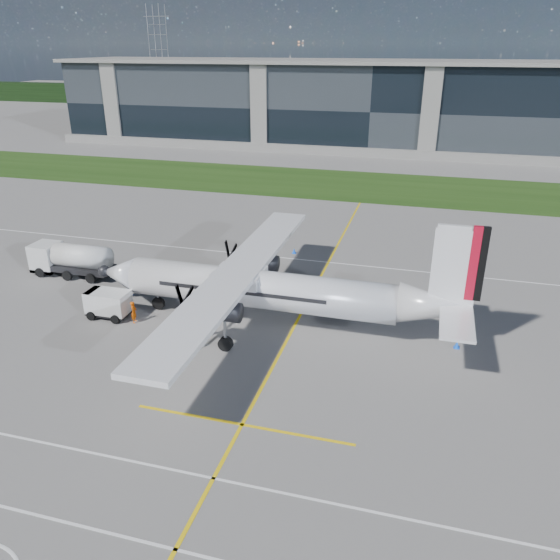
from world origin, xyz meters
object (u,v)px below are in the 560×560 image
(pylon_west, at_px, (159,54))
(baggage_tug, at_px, (109,304))
(turboprop_aircraft, at_px, (273,270))
(safety_cone_nose_stbd, at_px, (130,293))
(ground_crew_person, at_px, (134,310))
(safety_cone_fwd, at_px, (98,302))
(safety_cone_stbdwing, at_px, (294,251))
(fuel_tanker_truck, at_px, (66,259))
(safety_cone_tail, at_px, (457,345))

(pylon_west, relative_size, baggage_tug, 9.20)
(turboprop_aircraft, height_order, safety_cone_nose_stbd, turboprop_aircraft)
(ground_crew_person, xyz_separation_m, safety_cone_fwd, (-4.08, 1.68, -0.68))
(safety_cone_stbdwing, bearing_deg, baggage_tug, -121.08)
(fuel_tanker_truck, relative_size, safety_cone_stbdwing, 15.12)
(baggage_tug, relative_size, safety_cone_tail, 6.53)
(fuel_tanker_truck, distance_m, safety_cone_nose_stbd, 7.81)
(pylon_west, distance_m, safety_cone_tail, 173.24)
(safety_cone_nose_stbd, height_order, safety_cone_stbdwing, same)
(safety_cone_fwd, bearing_deg, safety_cone_tail, 1.60)
(safety_cone_nose_stbd, bearing_deg, ground_crew_person, -56.41)
(safety_cone_nose_stbd, bearing_deg, fuel_tanker_truck, 161.67)
(ground_crew_person, relative_size, safety_cone_tail, 3.71)
(ground_crew_person, distance_m, safety_cone_nose_stbd, 4.73)
(safety_cone_tail, height_order, safety_cone_fwd, same)
(pylon_west, height_order, fuel_tanker_truck, pylon_west)
(turboprop_aircraft, height_order, safety_cone_tail, turboprop_aircraft)
(fuel_tanker_truck, relative_size, safety_cone_fwd, 15.12)
(ground_crew_person, bearing_deg, baggage_tug, 70.42)
(pylon_west, xyz_separation_m, safety_cone_stbdwing, (79.40, -130.55, -14.75))
(ground_crew_person, height_order, safety_cone_fwd, ground_crew_person)
(ground_crew_person, relative_size, safety_cone_nose_stbd, 3.71)
(ground_crew_person, relative_size, safety_cone_fwd, 3.71)
(baggage_tug, distance_m, safety_cone_stbdwing, 19.03)
(pylon_west, bearing_deg, safety_cone_stbdwing, -58.69)
(baggage_tug, xyz_separation_m, safety_cone_nose_stbd, (-0.37, 3.56, -0.73))
(safety_cone_nose_stbd, bearing_deg, turboprop_aircraft, -7.07)
(fuel_tanker_truck, height_order, safety_cone_nose_stbd, fuel_tanker_truck)
(safety_cone_stbdwing, xyz_separation_m, safety_cone_fwd, (-11.68, -14.95, 0.00))
(fuel_tanker_truck, bearing_deg, turboprop_aircraft, -11.39)
(fuel_tanker_truck, bearing_deg, baggage_tug, -37.83)
(safety_cone_nose_stbd, bearing_deg, pylon_west, 115.78)
(safety_cone_nose_stbd, bearing_deg, baggage_tug, -83.98)
(safety_cone_stbdwing, bearing_deg, fuel_tanker_truck, -149.55)
(turboprop_aircraft, bearing_deg, safety_cone_fwd, -177.10)
(ground_crew_person, bearing_deg, safety_cone_tail, -94.60)
(safety_cone_fwd, bearing_deg, baggage_tug, -35.50)
(fuel_tanker_truck, height_order, safety_cone_tail, fuel_tanker_truck)
(turboprop_aircraft, xyz_separation_m, ground_crew_person, (-9.69, -2.37, -3.28))
(safety_cone_nose_stbd, relative_size, safety_cone_fwd, 1.00)
(pylon_west, bearing_deg, safety_cone_nose_stbd, -64.22)
(safety_cone_stbdwing, relative_size, safety_cone_fwd, 1.00)
(safety_cone_tail, bearing_deg, fuel_tanker_truck, 173.06)
(fuel_tanker_truck, relative_size, safety_cone_nose_stbd, 15.12)
(pylon_west, distance_m, turboprop_aircraft, 166.51)
(safety_cone_tail, bearing_deg, pylon_west, 123.00)
(ground_crew_person, height_order, safety_cone_stbdwing, ground_crew_person)
(turboprop_aircraft, distance_m, safety_cone_tail, 13.13)
(baggage_tug, xyz_separation_m, safety_cone_tail, (24.42, 2.07, -0.73))
(safety_cone_tail, bearing_deg, baggage_tug, -175.15)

